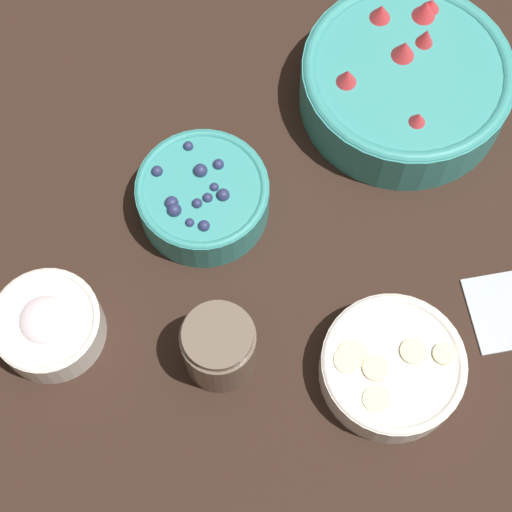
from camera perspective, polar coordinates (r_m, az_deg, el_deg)
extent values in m
plane|color=black|center=(1.00, 1.47, 2.52)|extent=(4.00, 4.00, 0.00)
cylinder|color=teal|center=(1.07, 9.87, 11.16)|extent=(0.25, 0.25, 0.07)
torus|color=teal|center=(1.04, 10.14, 12.05)|extent=(0.25, 0.25, 0.02)
cylinder|color=red|center=(1.05, 10.04, 11.74)|extent=(0.20, 0.20, 0.02)
cone|color=red|center=(1.05, 11.23, 14.08)|extent=(0.03, 0.03, 0.03)
cone|color=red|center=(1.01, 6.07, 11.75)|extent=(0.04, 0.04, 0.03)
cone|color=red|center=(1.07, 8.31, 15.74)|extent=(0.04, 0.04, 0.03)
cone|color=red|center=(1.04, 9.83, 13.37)|extent=(0.05, 0.05, 0.03)
cone|color=red|center=(0.99, 10.73, 8.96)|extent=(0.03, 0.03, 0.02)
cone|color=red|center=(1.09, 11.58, 16.04)|extent=(0.03, 0.03, 0.02)
cone|color=red|center=(1.08, 11.18, 15.76)|extent=(0.05, 0.05, 0.03)
cylinder|color=teal|center=(0.98, -3.53, 3.86)|extent=(0.15, 0.15, 0.05)
torus|color=teal|center=(0.96, -3.61, 4.50)|extent=(0.15, 0.15, 0.01)
cylinder|color=navy|center=(0.97, -3.59, 4.28)|extent=(0.12, 0.12, 0.02)
sphere|color=navy|center=(0.95, -5.46, 3.07)|extent=(0.02, 0.02, 0.02)
sphere|color=navy|center=(0.96, -2.80, 4.60)|extent=(0.01, 0.01, 0.01)
sphere|color=navy|center=(0.97, -6.61, 5.63)|extent=(0.01, 0.01, 0.01)
sphere|color=navy|center=(0.95, -2.21, 4.09)|extent=(0.01, 0.01, 0.01)
sphere|color=navy|center=(0.95, -5.64, 3.55)|extent=(0.02, 0.02, 0.02)
sphere|color=navy|center=(0.97, -2.52, 6.12)|extent=(0.01, 0.01, 0.01)
sphere|color=navy|center=(0.94, -3.49, 2.02)|extent=(0.01, 0.01, 0.01)
sphere|color=navy|center=(0.94, -4.39, 2.07)|extent=(0.01, 0.01, 0.01)
sphere|color=navy|center=(0.95, -3.24, 3.89)|extent=(0.01, 0.01, 0.01)
sphere|color=navy|center=(0.97, -3.72, 5.71)|extent=(0.02, 0.02, 0.02)
sphere|color=navy|center=(0.99, -4.53, 7.31)|extent=(0.01, 0.01, 0.01)
sphere|color=navy|center=(0.95, -3.95, 3.51)|extent=(0.01, 0.01, 0.01)
cylinder|color=silver|center=(0.93, 9.02, -7.39)|extent=(0.15, 0.15, 0.04)
torus|color=silver|center=(0.91, 9.20, -7.07)|extent=(0.15, 0.15, 0.01)
cylinder|color=beige|center=(0.92, 9.14, -7.18)|extent=(0.12, 0.12, 0.01)
cylinder|color=beige|center=(0.90, 6.46, -6.54)|extent=(0.03, 0.03, 0.00)
cylinder|color=beige|center=(0.92, 12.41, -6.41)|extent=(0.02, 0.02, 0.01)
cylinder|color=beige|center=(0.90, 7.99, -7.41)|extent=(0.03, 0.03, 0.01)
cylinder|color=beige|center=(0.90, 6.09, -6.94)|extent=(0.03, 0.03, 0.01)
cylinder|color=beige|center=(0.91, 10.43, -6.28)|extent=(0.03, 0.03, 0.01)
cylinder|color=beige|center=(0.90, 8.02, -9.44)|extent=(0.03, 0.03, 0.00)
cylinder|color=silver|center=(0.96, -13.61, -4.56)|extent=(0.12, 0.12, 0.05)
torus|color=silver|center=(0.94, -13.89, -4.17)|extent=(0.12, 0.12, 0.01)
cylinder|color=silver|center=(0.94, -13.80, -4.30)|extent=(0.09, 0.09, 0.01)
ellipsoid|color=silver|center=(0.94, -13.89, -4.17)|extent=(0.06, 0.06, 0.02)
cylinder|color=brown|center=(0.91, -2.47, -6.13)|extent=(0.08, 0.08, 0.08)
cylinder|color=#472819|center=(0.91, -2.46, -6.23)|extent=(0.06, 0.06, 0.06)
cylinder|color=brown|center=(0.86, -2.59, -5.31)|extent=(0.07, 0.07, 0.01)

